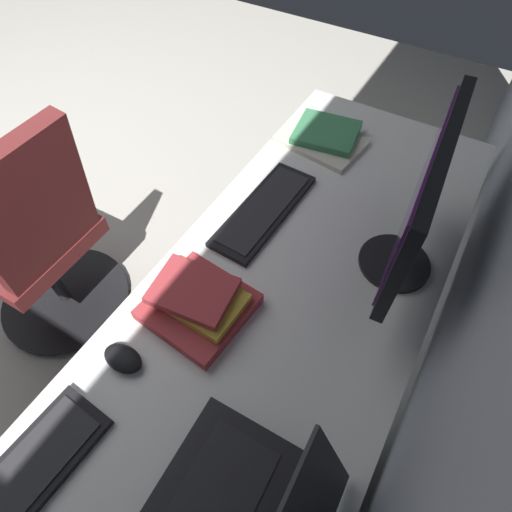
{
  "coord_description": "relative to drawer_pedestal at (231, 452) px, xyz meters",
  "views": [
    {
      "loc": [
        0.85,
        2.15,
        1.68
      ],
      "look_at": [
        0.38,
        1.87,
        0.95
      ],
      "focal_mm": 29.1,
      "sensor_mm": 36.0,
      "label": 1
    }
  ],
  "objects": [
    {
      "name": "book_stack_near",
      "position": [
        -0.2,
        -0.2,
        0.42
      ],
      "size": [
        0.26,
        0.26,
        0.08
      ],
      "color": "#B2383D",
      "rests_on": "desk"
    },
    {
      "name": "keyboard_spare",
      "position": [
        -0.58,
        -0.23,
        0.39
      ],
      "size": [
        0.42,
        0.16,
        0.02
      ],
      "color": "black",
      "rests_on": "desk"
    },
    {
      "name": "keyboard_main",
      "position": [
        0.34,
        -0.28,
        0.39
      ],
      "size": [
        0.43,
        0.16,
        0.02
      ],
      "color": "black",
      "rests_on": "desk"
    },
    {
      "name": "book_stack_far",
      "position": [
        -1.0,
        -0.22,
        0.4
      ],
      "size": [
        0.26,
        0.32,
        0.04
      ],
      "color": "beige",
      "rests_on": "desk"
    },
    {
      "name": "drawer_pedestal",
      "position": [
        0.0,
        0.0,
        0.0
      ],
      "size": [
        0.4,
        0.51,
        0.69
      ],
      "color": "white",
      "rests_on": "ground"
    },
    {
      "name": "desk",
      "position": [
        -0.28,
        -0.03,
        0.32
      ],
      "size": [
        2.02,
        0.72,
        0.73
      ],
      "color": "white",
      "rests_on": "ground"
    },
    {
      "name": "floor_plane",
      "position": [
        -0.65,
        -1.94,
        -0.35
      ],
      "size": [
        5.52,
        5.52,
        0.0
      ],
      "primitive_type": "plane",
      "color": "#B2ADA3"
    },
    {
      "name": "monitor_primary",
      "position": [
        -0.6,
        0.19,
        0.63
      ],
      "size": [
        0.54,
        0.2,
        0.43
      ],
      "color": "black",
      "rests_on": "desk"
    },
    {
      "name": "office_chair",
      "position": [
        -0.21,
        -0.98,
        0.11
      ],
      "size": [
        0.56,
        0.56,
        0.97
      ],
      "color": "maroon",
      "rests_on": "ground"
    },
    {
      "name": "mouse_main",
      "position": [
        0.02,
        -0.27,
        0.4
      ],
      "size": [
        0.06,
        0.1,
        0.03
      ],
      "primitive_type": "ellipsoid",
      "color": "black",
      "rests_on": "desk"
    }
  ]
}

